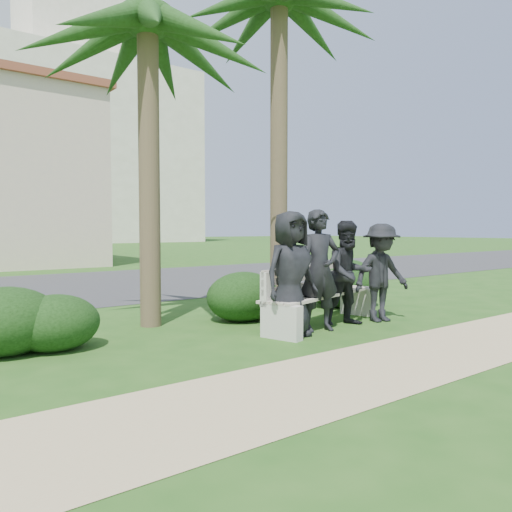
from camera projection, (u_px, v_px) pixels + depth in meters
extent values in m
plane|color=#214E16|center=(284.00, 336.00, 6.97)|extent=(160.00, 160.00, 0.00)
cube|color=tan|center=(390.00, 364.00, 5.54)|extent=(30.00, 1.60, 0.01)
cube|color=#2D2D30|center=(89.00, 285.00, 13.32)|extent=(160.00, 8.00, 0.01)
cube|color=beige|center=(70.00, 157.00, 58.55)|extent=(26.00, 18.00, 20.00)
cube|color=beige|center=(67.00, 17.00, 57.69)|extent=(10.00, 10.00, 12.00)
cube|color=#AFA493|center=(324.00, 295.00, 7.73)|extent=(2.63, 1.27, 0.04)
cube|color=#AFA493|center=(313.00, 276.00, 7.92)|extent=(2.48, 0.75, 0.30)
cube|color=beige|center=(264.00, 319.00, 7.01)|extent=(0.33, 0.61, 0.47)
cube|color=beige|center=(374.00, 303.00, 8.47)|extent=(0.33, 0.61, 0.47)
imported|color=black|center=(290.00, 274.00, 6.93)|extent=(0.86, 0.56, 1.75)
imported|color=black|center=(320.00, 270.00, 7.30)|extent=(0.73, 0.57, 1.78)
imported|color=black|center=(349.00, 273.00, 7.72)|extent=(0.92, 0.80, 1.63)
imported|color=black|center=(381.00, 273.00, 8.04)|extent=(1.13, 0.79, 1.59)
ellipsoid|color=black|center=(4.00, 319.00, 5.94)|extent=(1.28, 1.06, 0.84)
ellipsoid|color=black|center=(55.00, 321.00, 6.15)|extent=(1.09, 0.90, 0.71)
ellipsoid|color=black|center=(243.00, 295.00, 8.18)|extent=(1.27, 1.05, 0.83)
ellipsoid|color=black|center=(332.00, 288.00, 9.85)|extent=(1.03, 0.85, 0.67)
ellipsoid|color=black|center=(345.00, 282.00, 9.63)|extent=(1.46, 1.21, 0.95)
cylinder|color=brown|center=(149.00, 175.00, 7.59)|extent=(0.32, 0.32, 4.64)
cylinder|color=brown|center=(279.00, 155.00, 9.17)|extent=(0.32, 0.32, 5.73)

